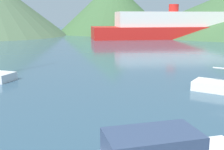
# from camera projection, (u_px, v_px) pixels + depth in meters

# --- Properties ---
(ferry_distant) EXTENTS (35.91, 14.19, 7.23)m
(ferry_distant) POSITION_uv_depth(u_px,v_px,m) (173.00, 27.00, 60.85)
(ferry_distant) COLOR red
(ferry_distant) RESTS_ON ground_plane
(hill_central) EXTENTS (31.09, 31.09, 14.32)m
(hill_central) POSITION_uv_depth(u_px,v_px,m) (113.00, 7.00, 78.92)
(hill_central) COLOR #3D6038
(hill_central) RESTS_ON ground_plane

